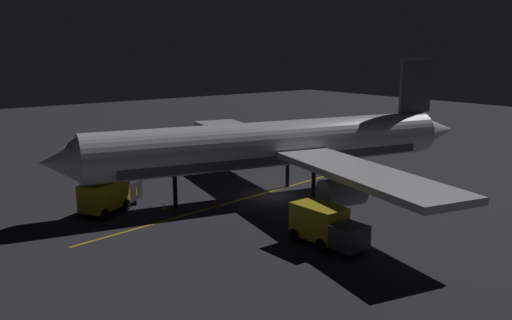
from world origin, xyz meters
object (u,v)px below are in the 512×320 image
Objects in this scene: ground_crew_worker at (135,195)px; traffic_cone_near_left at (165,208)px; baggage_truck at (109,196)px; catering_truck at (325,227)px; traffic_cone_near_right at (214,203)px; airliner at (280,145)px.

traffic_cone_near_left is (-2.90, -1.17, -0.64)m from ground_crew_worker.
baggage_truck is 2.46m from ground_crew_worker.
catering_truck is at bearing -160.88° from ground_crew_worker.
catering_truck reaches higher than traffic_cone_near_right.
ground_crew_worker is 3.20m from traffic_cone_near_left.
traffic_cone_near_right is (12.26, 0.55, -1.07)m from catering_truck.
baggage_truck is at bearing 71.64° from airliner.
baggage_truck reaches higher than traffic_cone_near_right.
catering_truck is 9.91× the size of traffic_cone_near_right.
ground_crew_worker is at bearing -80.83° from baggage_truck.
airliner is 11.44m from traffic_cone_near_left.
airliner is at bearing -27.30° from catering_truck.
ground_crew_worker reaches higher than traffic_cone_near_right.
baggage_truck is 4.49m from traffic_cone_near_left.
ground_crew_worker is at bearing 19.12° from catering_truck.
airliner is at bearing -97.58° from traffic_cone_near_right.
catering_truck is at bearing -177.41° from traffic_cone_near_right.
ground_crew_worker is at bearing 22.00° from traffic_cone_near_left.
baggage_truck is 17.97m from catering_truck.
catering_truck is 14.30m from traffic_cone_near_left.
ground_crew_worker is (5.03, 11.58, -3.60)m from airliner.
airliner is at bearing -108.36° from baggage_truck.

